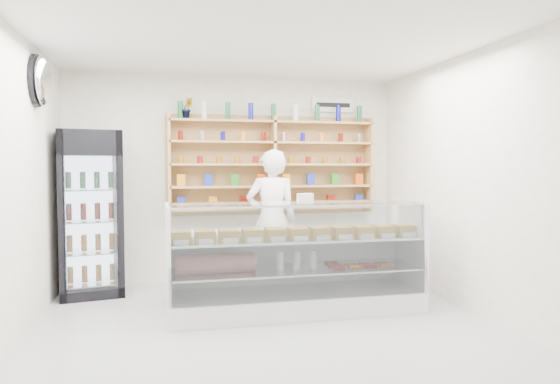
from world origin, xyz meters
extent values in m
plane|color=#A3A3A8|center=(0.00, 0.00, 0.00)|extent=(5.00, 5.00, 0.00)
plane|color=white|center=(0.00, 0.00, 2.80)|extent=(5.00, 5.00, 0.00)
plane|color=white|center=(0.00, 2.50, 1.40)|extent=(4.50, 0.00, 4.50)
plane|color=white|center=(0.00, -2.50, 1.40)|extent=(4.50, 0.00, 4.50)
plane|color=white|center=(2.25, 0.00, 1.40)|extent=(0.00, 5.00, 5.00)
cube|color=white|center=(0.41, 0.79, 0.11)|extent=(2.73, 0.77, 0.23)
cube|color=white|center=(0.41, 1.14, 0.51)|extent=(2.73, 0.05, 0.57)
cube|color=silver|center=(0.41, 0.79, 0.46)|extent=(2.62, 0.68, 0.02)
cube|color=silver|center=(0.41, 0.79, 0.80)|extent=(2.68, 0.71, 0.02)
cube|color=silver|center=(0.41, 0.41, 0.71)|extent=(2.68, 0.11, 0.95)
cube|color=silver|center=(0.41, 0.74, 1.18)|extent=(2.68, 0.54, 0.01)
imported|color=white|center=(0.36, 1.82, 0.89)|extent=(0.68, 0.47, 1.79)
cube|color=black|center=(-1.85, 2.06, 1.00)|extent=(0.83, 0.82, 2.00)
cube|color=#270435|center=(-1.91, 1.73, 1.85)|extent=(0.70, 0.15, 0.28)
cube|color=silver|center=(-1.91, 1.72, 0.91)|extent=(0.60, 0.12, 1.58)
cube|color=tan|center=(-0.90, 2.34, 1.59)|extent=(0.04, 0.28, 1.33)
cube|color=tan|center=(0.50, 2.34, 1.59)|extent=(0.04, 0.28, 1.33)
cube|color=tan|center=(1.90, 2.34, 1.59)|extent=(0.04, 0.28, 1.33)
cube|color=tan|center=(0.50, 2.34, 1.00)|extent=(2.80, 0.28, 0.03)
cube|color=tan|center=(0.50, 2.34, 1.30)|extent=(2.80, 0.28, 0.03)
cube|color=tan|center=(0.50, 2.34, 1.60)|extent=(2.80, 0.28, 0.03)
cube|color=tan|center=(0.50, 2.34, 1.90)|extent=(2.80, 0.28, 0.03)
cube|color=tan|center=(0.50, 2.34, 2.18)|extent=(2.80, 0.28, 0.03)
imported|color=#1E6626|center=(-0.66, 2.34, 2.33)|extent=(0.18, 0.15, 0.28)
ellipsoid|color=silver|center=(-2.17, 1.20, 2.45)|extent=(0.15, 0.50, 0.50)
cube|color=white|center=(1.40, 2.47, 2.45)|extent=(0.62, 0.03, 0.20)
camera|label=1|loc=(-0.95, -4.37, 1.58)|focal=32.00mm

